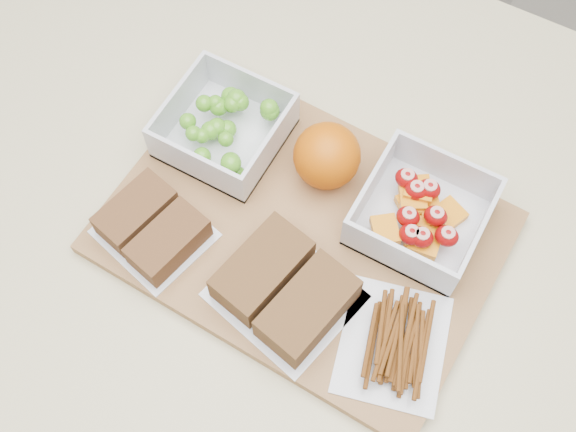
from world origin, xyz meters
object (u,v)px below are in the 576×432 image
at_px(sandwich_bag_left, 152,227).
at_px(sandwich_bag_center, 285,289).
at_px(grape_container, 226,127).
at_px(pretzel_bag, 394,341).
at_px(fruit_container, 421,214).
at_px(cutting_board, 302,232).
at_px(orange, 327,156).

xyz_separation_m(sandwich_bag_left, sandwich_bag_center, (0.16, 0.01, 0.00)).
distance_m(grape_container, sandwich_bag_left, 0.15).
bearing_deg(sandwich_bag_left, grape_container, 88.11).
bearing_deg(sandwich_bag_center, pretzel_bag, 3.53).
bearing_deg(sandwich_bag_center, sandwich_bag_left, -177.64).
height_order(sandwich_bag_left, pretzel_bag, sandwich_bag_left).
bearing_deg(sandwich_bag_left, fruit_container, 31.73).
bearing_deg(cutting_board, grape_container, 157.23).
distance_m(sandwich_bag_left, sandwich_bag_center, 0.16).
bearing_deg(grape_container, sandwich_bag_left, -91.89).
relative_size(orange, sandwich_bag_center, 0.47).
distance_m(grape_container, sandwich_bag_center, 0.21).
relative_size(orange, sandwich_bag_left, 0.57).
relative_size(orange, pretzel_bag, 0.50).
height_order(cutting_board, pretzel_bag, pretzel_bag).
bearing_deg(sandwich_bag_center, fruit_container, 59.27).
relative_size(grape_container, pretzel_bag, 0.85).
relative_size(fruit_container, pretzel_bag, 0.86).
xyz_separation_m(fruit_container, sandwich_bag_left, (-0.25, -0.15, -0.00)).
xyz_separation_m(cutting_board, grape_container, (-0.14, 0.06, 0.03)).
height_order(orange, pretzel_bag, orange).
xyz_separation_m(grape_container, orange, (0.12, 0.01, 0.01)).
distance_m(cutting_board, sandwich_bag_left, 0.17).
height_order(cutting_board, fruit_container, fruit_container).
xyz_separation_m(orange, sandwich_bag_left, (-0.13, -0.16, -0.02)).
bearing_deg(pretzel_bag, orange, 136.70).
bearing_deg(pretzel_bag, sandwich_bag_center, -176.47).
bearing_deg(cutting_board, sandwich_bag_left, -147.14).
bearing_deg(sandwich_bag_left, orange, 51.28).
bearing_deg(fruit_container, grape_container, -178.25).
height_order(cutting_board, grape_container, grape_container).
distance_m(cutting_board, fruit_container, 0.13).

